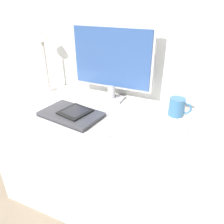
% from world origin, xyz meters
% --- Properties ---
extents(wall_back, '(3.60, 0.05, 2.40)m').
position_xyz_m(wall_back, '(0.00, 0.58, 1.20)').
color(wall_back, silver).
rests_on(wall_back, ground_plane).
extents(desk, '(1.41, 0.58, 0.71)m').
position_xyz_m(desk, '(0.00, 0.25, 0.35)').
color(desk, silver).
rests_on(desk, ground_plane).
extents(monitor, '(0.52, 0.11, 0.46)m').
position_xyz_m(monitor, '(-0.09, 0.45, 0.96)').
color(monitor, '#B7B7BC').
rests_on(monitor, desk).
extents(keyboard, '(0.31, 0.11, 0.01)m').
position_xyz_m(keyboard, '(0.27, 0.22, 0.71)').
color(keyboard, silver).
rests_on(keyboard, desk).
extents(laptop, '(0.36, 0.26, 0.02)m').
position_xyz_m(laptop, '(-0.20, 0.14, 0.72)').
color(laptop, '#232328').
rests_on(laptop, desk).
extents(ereader, '(0.18, 0.19, 0.01)m').
position_xyz_m(ereader, '(-0.18, 0.15, 0.74)').
color(ereader, black).
rests_on(ereader, laptop).
extents(desk_lamp, '(0.10, 0.10, 0.41)m').
position_xyz_m(desk_lamp, '(-0.58, 0.42, 0.97)').
color(desk_lamp, '#BCB7AD').
rests_on(desk_lamp, desk).
extents(coffee_mug, '(0.13, 0.09, 0.10)m').
position_xyz_m(coffee_mug, '(0.34, 0.40, 0.76)').
color(coffee_mug, '#336089').
rests_on(coffee_mug, desk).
extents(pen, '(0.11, 0.11, 0.01)m').
position_xyz_m(pen, '(0.04, 0.09, 0.71)').
color(pen, silver).
rests_on(pen, desk).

